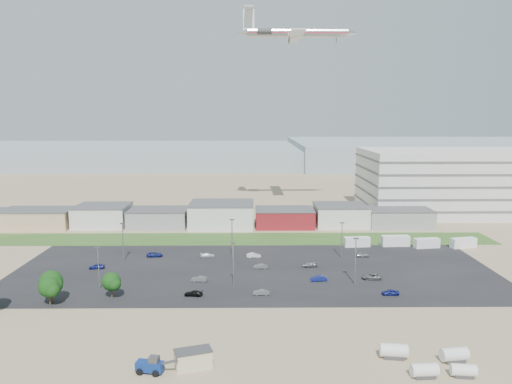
{
  "coord_description": "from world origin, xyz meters",
  "views": [
    {
      "loc": [
        4.31,
        -100.85,
        38.42
      ],
      "look_at": [
        5.55,
        22.0,
        19.56
      ],
      "focal_mm": 35.0,
      "sensor_mm": 36.0,
      "label": 1
    }
  ],
  "objects_px": {
    "portable_shed": "(193,359)",
    "parked_car_9": "(155,255)",
    "airliner": "(298,33)",
    "parked_car_2": "(390,292)",
    "storage_tank_nw": "(394,350)",
    "parked_car_1": "(319,278)",
    "box_trailer_a": "(357,242)",
    "parked_car_13": "(261,292)",
    "parked_car_5": "(97,266)",
    "parked_car_0": "(372,277)",
    "parked_car_12": "(309,265)",
    "parked_car_11": "(254,255)",
    "parked_car_7": "(261,266)",
    "parked_car_4": "(199,279)",
    "parked_car_6": "(208,255)",
    "parked_car_3": "(193,293)",
    "parked_car_8": "(362,255)",
    "telehandler": "(150,365)"
  },
  "relations": [
    {
      "from": "box_trailer_a",
      "to": "parked_car_6",
      "type": "height_order",
      "value": "box_trailer_a"
    },
    {
      "from": "parked_car_9",
      "to": "parked_car_12",
      "type": "bearing_deg",
      "value": -108.74
    },
    {
      "from": "parked_car_7",
      "to": "parked_car_0",
      "type": "bearing_deg",
      "value": 72.44
    },
    {
      "from": "airliner",
      "to": "parked_car_2",
      "type": "height_order",
      "value": "airliner"
    },
    {
      "from": "parked_car_1",
      "to": "parked_car_13",
      "type": "distance_m",
      "value": 16.34
    },
    {
      "from": "airliner",
      "to": "parked_car_13",
      "type": "distance_m",
      "value": 119.03
    },
    {
      "from": "parked_car_12",
      "to": "parked_car_4",
      "type": "bearing_deg",
      "value": -75.68
    },
    {
      "from": "telehandler",
      "to": "parked_car_9",
      "type": "distance_m",
      "value": 63.78
    },
    {
      "from": "parked_car_0",
      "to": "parked_car_2",
      "type": "xyz_separation_m",
      "value": [
        1.51,
        -10.58,
        -0.02
      ]
    },
    {
      "from": "storage_tank_nw",
      "to": "parked_car_2",
      "type": "bearing_deg",
      "value": 75.44
    },
    {
      "from": "telehandler",
      "to": "parked_car_7",
      "type": "height_order",
      "value": "telehandler"
    },
    {
      "from": "portable_shed",
      "to": "parked_car_11",
      "type": "xyz_separation_m",
      "value": [
        9.66,
        60.14,
        -0.8
      ]
    },
    {
      "from": "telehandler",
      "to": "parked_car_8",
      "type": "height_order",
      "value": "telehandler"
    },
    {
      "from": "parked_car_9",
      "to": "parked_car_12",
      "type": "relative_size",
      "value": 1.03
    },
    {
      "from": "parked_car_1",
      "to": "parked_car_11",
      "type": "bearing_deg",
      "value": -148.85
    },
    {
      "from": "parked_car_3",
      "to": "parked_car_13",
      "type": "distance_m",
      "value": 14.68
    },
    {
      "from": "parked_car_9",
      "to": "parked_car_2",
      "type": "bearing_deg",
      "value": -123.48
    },
    {
      "from": "parked_car_4",
      "to": "parked_car_9",
      "type": "relative_size",
      "value": 0.86
    },
    {
      "from": "parked_car_1",
      "to": "parked_car_11",
      "type": "relative_size",
      "value": 1.0
    },
    {
      "from": "portable_shed",
      "to": "parked_car_9",
      "type": "distance_m",
      "value": 63.66
    },
    {
      "from": "parked_car_3",
      "to": "parked_car_8",
      "type": "distance_m",
      "value": 52.17
    },
    {
      "from": "parked_car_4",
      "to": "storage_tank_nw",
      "type": "bearing_deg",
      "value": 46.75
    },
    {
      "from": "parked_car_7",
      "to": "parked_car_1",
      "type": "bearing_deg",
      "value": 54.57
    },
    {
      "from": "parked_car_0",
      "to": "parked_car_12",
      "type": "height_order",
      "value": "parked_car_0"
    },
    {
      "from": "parked_car_4",
      "to": "parked_car_6",
      "type": "distance_m",
      "value": 20.31
    },
    {
      "from": "parked_car_12",
      "to": "parked_car_13",
      "type": "bearing_deg",
      "value": -40.39
    },
    {
      "from": "parked_car_6",
      "to": "parked_car_4",
      "type": "bearing_deg",
      "value": 172.64
    },
    {
      "from": "portable_shed",
      "to": "parked_car_13",
      "type": "xyz_separation_m",
      "value": [
        11.16,
        31.39,
        -0.85
      ]
    },
    {
      "from": "parked_car_9",
      "to": "parked_car_13",
      "type": "distance_m",
      "value": 41.4
    },
    {
      "from": "telehandler",
      "to": "parked_car_2",
      "type": "distance_m",
      "value": 55.92
    },
    {
      "from": "parked_car_1",
      "to": "parked_car_5",
      "type": "xyz_separation_m",
      "value": [
        -55.02,
        10.05,
        0.01
      ]
    },
    {
      "from": "portable_shed",
      "to": "parked_car_2",
      "type": "height_order",
      "value": "portable_shed"
    },
    {
      "from": "parked_car_2",
      "to": "airliner",
      "type": "bearing_deg",
      "value": -171.0
    },
    {
      "from": "parked_car_7",
      "to": "portable_shed",
      "type": "bearing_deg",
      "value": -12.06
    },
    {
      "from": "parked_car_13",
      "to": "parked_car_12",
      "type": "bearing_deg",
      "value": 150.33
    },
    {
      "from": "storage_tank_nw",
      "to": "parked_car_1",
      "type": "bearing_deg",
      "value": 100.41
    },
    {
      "from": "storage_tank_nw",
      "to": "parked_car_4",
      "type": "distance_m",
      "value": 51.35
    },
    {
      "from": "parked_car_4",
      "to": "parked_car_6",
      "type": "xyz_separation_m",
      "value": [
        0.21,
        20.3,
        -0.06
      ]
    },
    {
      "from": "box_trailer_a",
      "to": "airliner",
      "type": "bearing_deg",
      "value": 97.68
    },
    {
      "from": "parked_car_6",
      "to": "parked_car_12",
      "type": "xyz_separation_m",
      "value": [
        26.93,
        -9.25,
        0.05
      ]
    },
    {
      "from": "portable_shed",
      "to": "parked_car_1",
      "type": "relative_size",
      "value": 1.47
    },
    {
      "from": "box_trailer_a",
      "to": "parked_car_8",
      "type": "distance_m",
      "value": 11.06
    },
    {
      "from": "parked_car_9",
      "to": "parked_car_1",
      "type": "bearing_deg",
      "value": -121.55
    },
    {
      "from": "parked_car_5",
      "to": "parked_car_0",
      "type": "bearing_deg",
      "value": 74.98
    },
    {
      "from": "airliner",
      "to": "parked_car_5",
      "type": "height_order",
      "value": "airliner"
    },
    {
      "from": "airliner",
      "to": "parked_car_13",
      "type": "height_order",
      "value": "airliner"
    },
    {
      "from": "storage_tank_nw",
      "to": "parked_car_0",
      "type": "distance_m",
      "value": 39.3
    },
    {
      "from": "parked_car_2",
      "to": "parked_car_7",
      "type": "relative_size",
      "value": 1.02
    },
    {
      "from": "parked_car_4",
      "to": "parked_car_6",
      "type": "height_order",
      "value": "parked_car_4"
    },
    {
      "from": "portable_shed",
      "to": "parked_car_6",
      "type": "relative_size",
      "value": 1.47
    }
  ]
}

